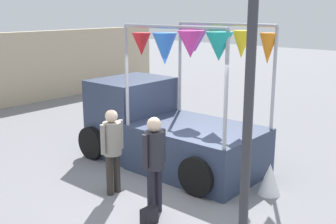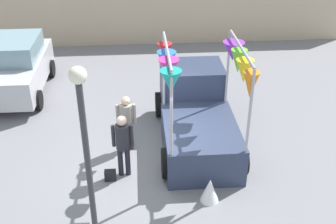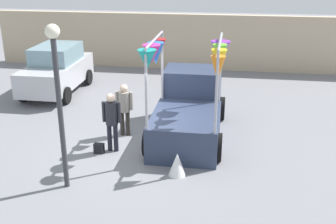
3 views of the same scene
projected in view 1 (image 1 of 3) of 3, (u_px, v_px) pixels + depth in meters
The scene contains 7 objects.
ground_plane at pixel (162, 192), 8.03m from camera, with size 60.00×60.00×0.00m, color slate.
vendor_truck at pixel (163, 123), 9.48m from camera, with size 2.40×4.03×3.12m.
person_customer at pixel (154, 156), 6.99m from camera, with size 0.53×0.34×1.70m.
person_vendor at pixel (112, 144), 7.77m from camera, with size 0.53×0.34×1.63m.
handbag at pixel (149, 216), 6.82m from camera, with size 0.28×0.16×0.28m, color black.
street_lamp at pixel (249, 86), 4.91m from camera, with size 0.32×0.32×3.87m.
folded_kite_bundle_white at pixel (270, 179), 7.90m from camera, with size 0.44×0.44×0.60m, color white.
Camera 1 is at (-5.54, -4.95, 3.42)m, focal length 45.00 mm.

